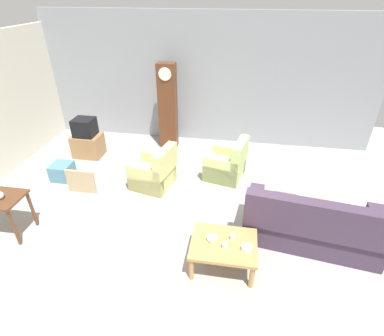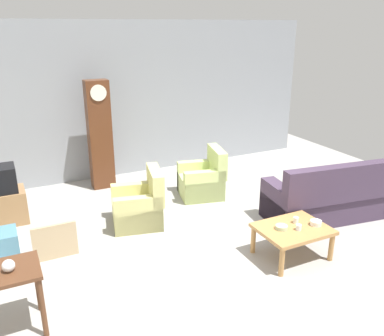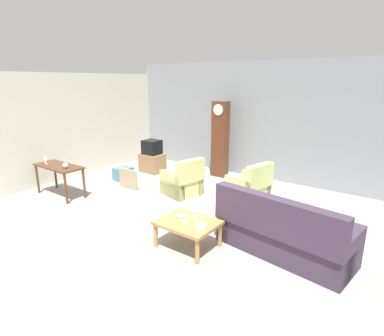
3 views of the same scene
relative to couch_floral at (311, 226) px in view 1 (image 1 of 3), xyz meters
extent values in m
plane|color=#999691|center=(-2.18, 0.09, -0.36)|extent=(10.40, 10.40, 0.00)
cube|color=gray|center=(-2.18, 3.69, 1.24)|extent=(8.40, 0.16, 3.20)
cube|color=#423347|center=(0.01, 0.06, -0.14)|extent=(2.20, 1.12, 0.44)
cube|color=#423347|center=(-0.04, -0.29, 0.38)|extent=(2.11, 0.49, 0.60)
cube|color=#423347|center=(0.93, -0.06, -0.02)|extent=(0.35, 0.87, 0.68)
cube|color=#423347|center=(-0.91, 0.19, -0.02)|extent=(0.35, 0.87, 0.68)
cube|color=#C6B284|center=(0.49, 0.05, 0.26)|extent=(0.36, 0.13, 0.36)
cube|color=#9E8966|center=(0.02, 0.11, 0.26)|extent=(0.37, 0.14, 0.36)
cube|color=brown|center=(-0.46, 0.18, 0.26)|extent=(0.37, 0.17, 0.36)
cube|color=#CCC67A|center=(-2.98, 1.21, -0.16)|extent=(0.91, 0.91, 0.40)
cube|color=#CCC67A|center=(-2.66, 1.14, 0.30)|extent=(0.34, 0.78, 0.52)
cube|color=#CCC67A|center=(-2.91, 1.50, -0.06)|extent=(0.78, 0.32, 0.60)
cube|color=#CCC67A|center=(-3.04, 0.92, -0.06)|extent=(0.78, 0.32, 0.60)
cube|color=#C5D681|center=(-1.51, 1.80, -0.16)|extent=(0.91, 0.91, 0.40)
cube|color=#C5D681|center=(-1.19, 1.72, 0.30)|extent=(0.35, 0.78, 0.52)
cube|color=#C5D681|center=(-1.44, 2.09, -0.06)|extent=(0.78, 0.33, 0.60)
cube|color=#C5D681|center=(-1.57, 1.50, -0.06)|extent=(0.78, 0.33, 0.60)
cube|color=#B27F47|center=(-1.35, -0.69, 0.07)|extent=(0.96, 0.76, 0.05)
cylinder|color=#B27F47|center=(-1.77, -1.01, -0.15)|extent=(0.07, 0.07, 0.40)
cylinder|color=#B27F47|center=(-0.92, -1.01, -0.15)|extent=(0.07, 0.07, 0.40)
cylinder|color=#B27F47|center=(-1.77, -0.37, -0.15)|extent=(0.07, 0.07, 0.40)
cylinder|color=#B27F47|center=(-0.92, -0.37, -0.15)|extent=(0.07, 0.07, 0.40)
cylinder|color=#56331E|center=(-4.67, -0.81, 0.00)|extent=(0.06, 0.06, 0.71)
cylinder|color=#56331E|center=(-4.67, -0.34, 0.00)|extent=(0.06, 0.06, 0.71)
cube|color=#562D19|center=(-3.05, 3.08, 0.71)|extent=(0.44, 0.28, 2.13)
cylinder|color=silver|center=(-3.05, 2.93, 1.55)|extent=(0.30, 0.02, 0.30)
cube|color=#997047|center=(-4.90, 2.23, -0.08)|extent=(0.68, 0.52, 0.55)
cube|color=black|center=(-4.90, 2.23, 0.41)|extent=(0.48, 0.44, 0.42)
cube|color=tan|center=(-4.33, 0.72, -0.10)|extent=(0.60, 0.05, 0.51)
cube|color=teal|center=(-4.99, 1.14, -0.18)|extent=(0.42, 0.44, 0.35)
cylinder|color=white|center=(-1.23, -0.60, 0.14)|extent=(0.07, 0.07, 0.09)
cylinder|color=silver|center=(-1.33, -0.78, 0.14)|extent=(0.08, 0.08, 0.08)
cylinder|color=white|center=(-1.02, -0.77, 0.13)|extent=(0.16, 0.16, 0.07)
cylinder|color=#B2C69E|center=(-1.52, -0.66, 0.13)|extent=(0.17, 0.17, 0.05)
camera|label=1|loc=(-1.29, -3.87, 3.29)|focal=28.05mm
camera|label=2|loc=(-4.81, -4.58, 2.74)|focal=38.04mm
camera|label=3|loc=(1.52, -4.45, 2.34)|focal=29.41mm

